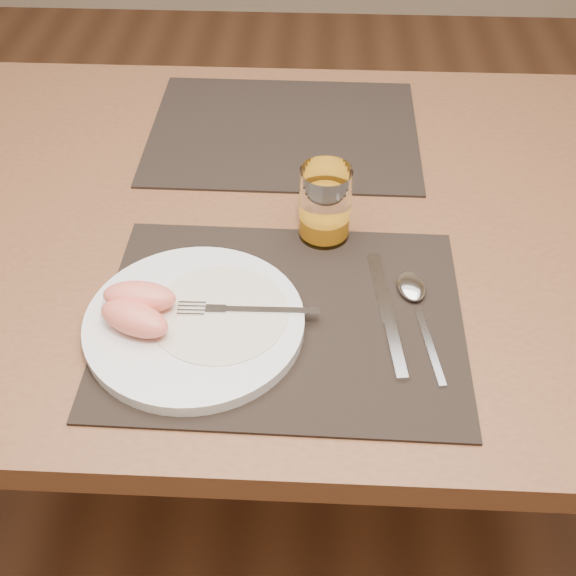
% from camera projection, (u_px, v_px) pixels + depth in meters
% --- Properties ---
extents(ground, '(5.00, 5.00, 0.00)m').
position_uv_depth(ground, '(280.00, 483.00, 1.58)').
color(ground, brown).
rests_on(ground, ground).
extents(table, '(1.40, 0.90, 0.75)m').
position_uv_depth(table, '(276.00, 254.00, 1.12)').
color(table, brown).
rests_on(table, ground).
extents(placemat_near, '(0.45, 0.36, 0.00)m').
position_uv_depth(placemat_near, '(282.00, 318.00, 0.90)').
color(placemat_near, black).
rests_on(placemat_near, table).
extents(placemat_far, '(0.45, 0.35, 0.00)m').
position_uv_depth(placemat_far, '(284.00, 131.00, 1.22)').
color(placemat_far, black).
rests_on(placemat_far, table).
extents(plate, '(0.27, 0.27, 0.02)m').
position_uv_depth(plate, '(195.00, 323.00, 0.88)').
color(plate, white).
rests_on(plate, placemat_near).
extents(plate_dressing, '(0.17, 0.17, 0.00)m').
position_uv_depth(plate_dressing, '(219.00, 313.00, 0.88)').
color(plate_dressing, white).
rests_on(plate_dressing, plate).
extents(fork, '(0.17, 0.02, 0.00)m').
position_uv_depth(fork, '(235.00, 310.00, 0.89)').
color(fork, silver).
rests_on(fork, plate).
extents(knife, '(0.04, 0.22, 0.01)m').
position_uv_depth(knife, '(389.00, 323.00, 0.89)').
color(knife, silver).
rests_on(knife, placemat_near).
extents(spoon, '(0.05, 0.19, 0.01)m').
position_uv_depth(spoon, '(414.00, 294.00, 0.92)').
color(spoon, silver).
rests_on(spoon, placemat_near).
extents(juice_glass, '(0.07, 0.07, 0.11)m').
position_uv_depth(juice_glass, '(325.00, 207.00, 0.99)').
color(juice_glass, white).
rests_on(juice_glass, placemat_near).
extents(grapefruit_wedges, '(0.10, 0.10, 0.04)m').
position_uv_depth(grapefruit_wedges, '(137.00, 308.00, 0.87)').
color(grapefruit_wedges, '#FA8066').
rests_on(grapefruit_wedges, plate).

